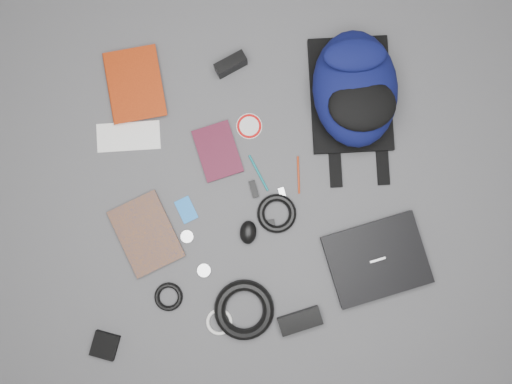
{
  "coord_description": "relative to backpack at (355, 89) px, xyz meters",
  "views": [
    {
      "loc": [
        -0.01,
        -0.09,
        1.72
      ],
      "look_at": [
        0.0,
        0.0,
        0.02
      ],
      "focal_mm": 35.0,
      "sensor_mm": 36.0,
      "label": 1
    }
  ],
  "objects": [
    {
      "name": "envelope",
      "position": [
        -0.78,
        -0.06,
        -0.09
      ],
      "size": [
        0.22,
        0.11,
        0.0
      ],
      "primitive_type": "cube",
      "rotation": [
        0.0,
        0.0,
        -0.05
      ],
      "color": "white",
      "rests_on": "ground"
    },
    {
      "name": "dvd_case",
      "position": [
        -0.48,
        -0.14,
        -0.08
      ],
      "size": [
        0.17,
        0.21,
        0.01
      ],
      "primitive_type": "cube",
      "rotation": [
        0.0,
        0.0,
        0.2
      ],
      "color": "#3C0B1B",
      "rests_on": "ground"
    },
    {
      "name": "cable_coil",
      "position": [
        -0.3,
        -0.38,
        -0.08
      ],
      "size": [
        0.17,
        0.17,
        0.03
      ],
      "primitive_type": "torus",
      "rotation": [
        0.0,
        0.0,
        0.3
      ],
      "color": "black",
      "rests_on": "ground"
    },
    {
      "name": "pen_red",
      "position": [
        -0.21,
        -0.26,
        -0.09
      ],
      "size": [
        0.02,
        0.13,
        0.01
      ],
      "primitive_type": "cylinder",
      "rotation": [
        1.57,
        0.0,
        -0.08
      ],
      "color": "#A12C0C",
      "rests_on": "ground"
    },
    {
      "name": "textbook_red",
      "position": [
        -0.83,
        0.11,
        -0.08
      ],
      "size": [
        0.2,
        0.27,
        0.03
      ],
      "primitive_type": "imported",
      "rotation": [
        0.0,
        0.0,
        0.07
      ],
      "color": "#902408",
      "rests_on": "ground"
    },
    {
      "name": "laptop",
      "position": [
        0.02,
        -0.57,
        -0.07
      ],
      "size": [
        0.36,
        0.31,
        0.03
      ],
      "primitive_type": "cube",
      "rotation": [
        0.0,
        0.0,
        0.18
      ],
      "color": "black",
      "rests_on": "ground"
    },
    {
      "name": "id_badge",
      "position": [
        -0.61,
        -0.33,
        -0.09
      ],
      "size": [
        0.08,
        0.1,
        0.0
      ],
      "primitive_type": "cube",
      "rotation": [
        0.0,
        0.0,
        0.34
      ],
      "color": "blue",
      "rests_on": "ground"
    },
    {
      "name": "key_fob",
      "position": [
        -0.32,
        -0.42,
        -0.09
      ],
      "size": [
        0.03,
        0.04,
        0.01
      ],
      "primitive_type": "cube",
      "rotation": [
        0.0,
        0.0,
        0.07
      ],
      "color": "black",
      "rests_on": "ground"
    },
    {
      "name": "headphone_left",
      "position": [
        -0.57,
        -0.55,
        -0.09
      ],
      "size": [
        0.06,
        0.06,
        0.01
      ],
      "primitive_type": "cylinder",
      "rotation": [
        0.0,
        0.0,
        -0.24
      ],
      "color": "silver",
      "rests_on": "ground"
    },
    {
      "name": "compact_camera",
      "position": [
        -0.4,
        0.15,
        -0.06
      ],
      "size": [
        0.12,
        0.08,
        0.06
      ],
      "primitive_type": "cube",
      "rotation": [
        0.0,
        0.0,
        0.39
      ],
      "color": "black",
      "rests_on": "ground"
    },
    {
      "name": "power_brick",
      "position": [
        -0.26,
        -0.75,
        -0.07
      ],
      "size": [
        0.15,
        0.09,
        0.04
      ],
      "primitive_type": "cube",
      "rotation": [
        0.0,
        0.0,
        0.19
      ],
      "color": "black",
      "rests_on": "ground"
    },
    {
      "name": "comic_book",
      "position": [
        -0.84,
        -0.43,
        -0.08
      ],
      "size": [
        0.26,
        0.3,
        0.02
      ],
      "primitive_type": "imported",
      "rotation": [
        0.0,
        0.0,
        0.34
      ],
      "color": "#B9620D",
      "rests_on": "ground"
    },
    {
      "name": "pouch",
      "position": [
        -0.93,
        -0.76,
        -0.08
      ],
      "size": [
        0.11,
        0.11,
        0.02
      ],
      "primitive_type": "cube",
      "rotation": [
        0.0,
        0.0,
        -0.38
      ],
      "color": "black",
      "rests_on": "ground"
    },
    {
      "name": "power_cord_coil",
      "position": [
        -0.45,
        -0.69,
        -0.07
      ],
      "size": [
        0.22,
        0.22,
        0.04
      ],
      "primitive_type": "torus",
      "rotation": [
        0.0,
        0.0,
        -0.08
      ],
      "color": "black",
      "rests_on": "ground"
    },
    {
      "name": "white_cable_coil",
      "position": [
        -0.54,
        -0.72,
        -0.09
      ],
      "size": [
        0.11,
        0.11,
        0.01
      ],
      "primitive_type": "torus",
      "rotation": [
        0.0,
        0.0,
        -0.2
      ],
      "color": "white",
      "rests_on": "ground"
    },
    {
      "name": "sticker_disc",
      "position": [
        -0.36,
        -0.07,
        -0.09
      ],
      "size": [
        0.09,
        0.09,
        0.0
      ],
      "primitive_type": "cylinder",
      "rotation": [
        0.0,
        0.0,
        -0.03
      ],
      "color": "white",
      "rests_on": "ground"
    },
    {
      "name": "ground",
      "position": [
        -0.36,
        -0.3,
        -0.09
      ],
      "size": [
        4.0,
        4.0,
        0.0
      ],
      "primitive_type": "plane",
      "color": "#4F4F51",
      "rests_on": "ground"
    },
    {
      "name": "headphone_right",
      "position": [
        -0.62,
        -0.42,
        -0.09
      ],
      "size": [
        0.06,
        0.06,
        0.01
      ],
      "primitive_type": "cylinder",
      "rotation": [
        0.0,
        0.0,
        -0.42
      ],
      "color": "#BCBBBE",
      "rests_on": "ground"
    },
    {
      "name": "usb_black",
      "position": [
        -0.37,
        -0.29,
        -0.09
      ],
      "size": [
        0.03,
        0.06,
        0.01
      ],
      "primitive_type": "cube",
      "rotation": [
        0.0,
        0.0,
        0.16
      ],
      "color": "black",
      "rests_on": "ground"
    },
    {
      "name": "pen_teal",
      "position": [
        -0.35,
        -0.23,
        -0.09
      ],
      "size": [
        0.06,
        0.13,
        0.01
      ],
      "primitive_type": "cylinder",
      "rotation": [
        1.57,
        0.0,
        0.37
      ],
      "color": "#0C6B71",
      "rests_on": "ground"
    },
    {
      "name": "usb_silver",
      "position": [
        -0.27,
        -0.32,
        -0.09
      ],
      "size": [
        0.03,
        0.05,
        0.01
      ],
      "primitive_type": "cube",
      "rotation": [
        0.0,
        0.0,
        0.16
      ],
      "color": "silver",
      "rests_on": "ground"
    },
    {
      "name": "earbud_coil",
      "position": [
        -0.7,
        -0.62,
        -0.08
      ],
      "size": [
        0.12,
        0.12,
        0.02
      ],
      "primitive_type": "torus",
      "rotation": [
        0.0,
        0.0,
        0.34
      ],
      "color": "black",
      "rests_on": "ground"
    },
    {
      "name": "backpack",
      "position": [
        0.0,
        0.0,
        0.0
      ],
      "size": [
        0.33,
        0.45,
        0.18
      ],
      "primitive_type": null,
      "rotation": [
        0.0,
        0.0,
        -0.06
      ],
      "color": "#080B34",
      "rests_on": "ground"
    },
    {
      "name": "mouse",
      "position": [
        -0.41,
        -0.43,
        -0.07
      ],
      "size": [
        0.07,
        0.09,
        0.04
      ],
      "primitive_type": "ellipsoid",
      "rotation": [
        0.0,
        0.0,
        -0.18
      ],
      "color": "black",
      "rests_on": "ground"
    }
  ]
}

